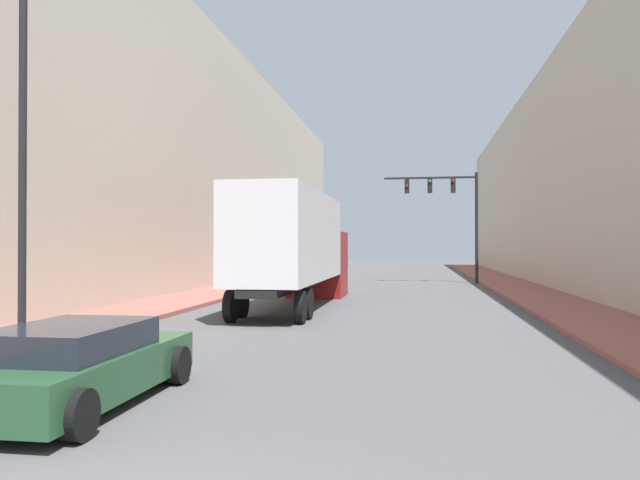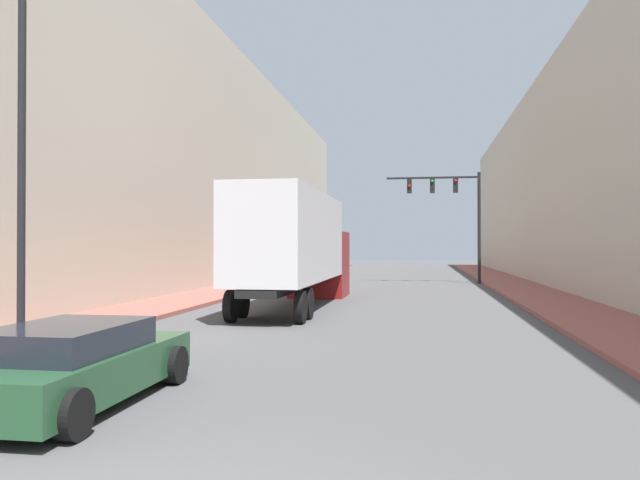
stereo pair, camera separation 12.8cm
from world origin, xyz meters
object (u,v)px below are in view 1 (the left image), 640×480
(sedan_car, at_px, (77,365))
(street_lamp, at_px, (23,109))
(semi_truck, at_px, (297,246))
(traffic_signal_gantry, at_px, (452,205))

(sedan_car, distance_m, street_lamp, 6.18)
(semi_truck, bearing_deg, street_lamp, -105.65)
(semi_truck, distance_m, sedan_car, 15.08)
(semi_truck, xyz_separation_m, street_lamp, (-3.35, -11.97, 2.76))
(sedan_car, relative_size, street_lamp, 0.55)
(semi_truck, relative_size, sedan_car, 2.88)
(sedan_car, relative_size, traffic_signal_gantry, 0.64)
(sedan_car, xyz_separation_m, traffic_signal_gantry, (7.15, 31.30, 4.32))
(traffic_signal_gantry, bearing_deg, semi_truck, -112.47)
(sedan_car, distance_m, traffic_signal_gantry, 32.40)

